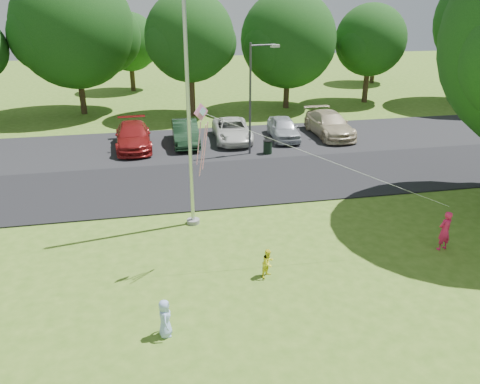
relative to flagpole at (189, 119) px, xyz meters
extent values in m
plane|color=#466E1D|center=(3.50, -5.00, -4.17)|extent=(120.00, 120.00, 0.00)
cube|color=black|center=(3.50, 4.00, -4.14)|extent=(60.00, 6.00, 0.06)
cube|color=black|center=(3.50, 10.50, -4.14)|extent=(42.00, 7.00, 0.06)
cylinder|color=#B7BABF|center=(0.00, 0.00, 0.83)|extent=(0.14, 0.14, 10.00)
cylinder|color=gray|center=(0.00, 0.00, -4.09)|extent=(0.50, 0.50, 0.16)
cylinder|color=#3F3F44|center=(4.06, 8.00, -1.14)|extent=(0.12, 0.12, 6.05)
cylinder|color=#3F3F44|center=(4.76, 8.13, 1.73)|extent=(1.40, 0.35, 0.08)
cube|color=silver|center=(5.45, 8.26, 1.66)|extent=(0.49, 0.30, 0.14)
cylinder|color=black|center=(5.05, 7.81, -3.78)|extent=(0.49, 0.49, 0.78)
cylinder|color=black|center=(5.05, 7.81, -3.36)|extent=(0.52, 0.52, 0.04)
cylinder|color=#332316|center=(-6.10, 20.24, -2.57)|extent=(0.44, 0.44, 3.19)
sphere|color=#0F350E|center=(-6.10, 20.24, 2.00)|extent=(8.50, 8.50, 8.50)
sphere|color=#0F350E|center=(-4.18, 21.09, 1.37)|extent=(5.53, 5.53, 5.53)
sphere|color=#0F350E|center=(-7.80, 19.17, 1.58)|extent=(5.10, 5.10, 5.10)
cylinder|color=#332316|center=(1.92, 17.90, -2.45)|extent=(0.44, 0.44, 3.43)
sphere|color=#0F350E|center=(1.92, 17.90, 1.45)|extent=(6.27, 6.27, 6.27)
sphere|color=#0F350E|center=(3.33, 18.53, 0.98)|extent=(4.07, 4.07, 4.07)
sphere|color=#0F350E|center=(0.66, 17.12, 1.14)|extent=(3.76, 3.76, 3.76)
cylinder|color=#332316|center=(9.53, 19.17, -2.84)|extent=(0.44, 0.44, 2.66)
sphere|color=#0F350E|center=(9.53, 19.17, 1.03)|extent=(7.27, 7.27, 7.27)
sphere|color=#0F350E|center=(11.16, 19.89, 0.49)|extent=(4.72, 4.72, 4.72)
sphere|color=#0F350E|center=(8.07, 18.26, 0.67)|extent=(4.36, 4.36, 4.36)
cylinder|color=#332316|center=(16.62, 19.89, -2.66)|extent=(0.44, 0.44, 3.02)
sphere|color=#0F350E|center=(16.62, 19.89, 0.84)|extent=(5.67, 5.67, 5.67)
sphere|color=#0F350E|center=(17.89, 20.46, 0.41)|extent=(3.68, 3.68, 3.68)
sphere|color=#0F350E|center=(15.48, 19.18, 0.55)|extent=(3.40, 3.40, 3.40)
cylinder|color=#332316|center=(-2.50, 29.00, -2.87)|extent=(0.44, 0.44, 2.60)
sphere|color=#0F350E|center=(-2.50, 29.00, 0.25)|extent=(5.20, 5.20, 5.20)
sphere|color=#0F350E|center=(-1.33, 29.52, -0.14)|extent=(3.38, 3.38, 3.38)
sphere|color=#0F350E|center=(-3.54, 28.35, -0.01)|extent=(3.12, 3.12, 3.12)
cylinder|color=#332316|center=(21.50, 28.50, -2.87)|extent=(0.44, 0.44, 2.60)
sphere|color=#0F350E|center=(21.50, 28.50, 0.25)|extent=(5.20, 5.20, 5.20)
sphere|color=#0F350E|center=(22.67, 29.02, -0.14)|extent=(3.38, 3.38, 3.38)
sphere|color=#0F350E|center=(20.46, 27.85, -0.01)|extent=(3.12, 3.12, 3.12)
imported|color=maroon|center=(-2.34, 10.40, -3.40)|extent=(2.13, 4.93, 1.41)
imported|color=black|center=(0.70, 10.52, -3.41)|extent=(1.55, 4.23, 1.38)
imported|color=silver|center=(3.57, 10.77, -3.46)|extent=(2.42, 4.76, 1.29)
imported|color=#B2B7BF|center=(6.75, 10.51, -3.44)|extent=(1.86, 4.03, 1.34)
imported|color=#C6B793|center=(9.80, 10.62, -3.38)|extent=(2.08, 5.05, 1.46)
imported|color=#F2205B|center=(8.38, -3.79, -3.44)|extent=(0.60, 0.46, 1.46)
imported|color=#FFF428|center=(1.93, -4.24, -3.69)|extent=(0.59, 0.57, 0.95)
imported|color=#A1BEF7|center=(-1.42, -6.44, -3.63)|extent=(0.36, 0.54, 1.08)
cube|color=pink|center=(0.09, -3.03, 0.95)|extent=(0.46, 0.32, 0.53)
cube|color=#8CC6E5|center=(0.14, -3.06, 0.97)|extent=(0.22, 0.16, 0.25)
cylinder|color=white|center=(4.24, -3.41, -0.78)|extent=(8.29, 0.77, 3.47)
cylinder|color=pink|center=(-0.01, -3.03, -0.01)|extent=(0.18, 0.23, 1.40)
cylinder|color=pink|center=(0.19, -2.98, -0.12)|extent=(0.20, 0.37, 1.60)
cylinder|color=pink|center=(0.09, -3.11, -0.23)|extent=(0.22, 0.54, 1.79)
camera|label=1|loc=(-1.48, -16.54, 4.09)|focal=35.00mm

